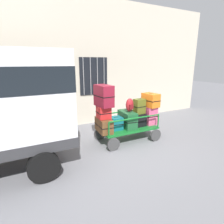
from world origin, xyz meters
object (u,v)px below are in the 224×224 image
Objects in this scene: suitcase_center_bottom at (127,119)px; suitcase_left_middle at (104,112)px; suitcase_left_top at (104,96)px; suitcase_midright_bottom at (139,120)px; luggage_cart at (128,130)px; suitcase_right_middle at (151,100)px; suitcase_left_bottom at (104,125)px; backpack at (130,105)px; suitcase_midleft_bottom at (116,123)px; suitcase_right_bottom at (150,115)px; suitcase_midright_middle at (139,106)px.

suitcase_left_middle is at bearing -178.02° from suitcase_center_bottom.
suitcase_left_top reaches higher than suitcase_midright_bottom.
suitcase_center_bottom reaches higher than luggage_cart.
suitcase_right_middle reaches higher than suitcase_left_middle.
suitcase_center_bottom is (0.87, 0.04, 0.05)m from suitcase_left_bottom.
suitcase_left_middle is 0.98× the size of backpack.
suitcase_center_bottom is (0.44, 0.02, 0.06)m from suitcase_midleft_bottom.
suitcase_right_bottom reaches higher than suitcase_left_bottom.
suitcase_right_middle is at bearing -4.66° from suitcase_center_bottom.
luggage_cart is 3.18× the size of suitcase_right_bottom.
suitcase_midright_middle is 1.14× the size of backpack.
suitcase_left_middle is 0.61m from suitcase_midleft_bottom.
suitcase_right_middle is at bearing -1.12° from suitcase_left_bottom.
suitcase_left_top is 1.94m from suitcase_right_bottom.
suitcase_midright_middle reaches higher than suitcase_left_middle.
suitcase_left_top reaches higher than suitcase_left_bottom.
suitcase_center_bottom reaches higher than suitcase_left_bottom.
suitcase_right_middle is 1.38× the size of backpack.
suitcase_midright_middle is at bearing 175.95° from suitcase_right_middle.
suitcase_left_top is 1.11× the size of suitcase_right_middle.
suitcase_left_top is 1.03m from suitcase_midleft_bottom.
suitcase_center_bottom is at bearing 90.00° from luggage_cart.
suitcase_midleft_bottom is 0.99m from suitcase_midright_middle.
suitcase_midright_middle is at bearing -0.44° from suitcase_left_middle.
suitcase_midright_bottom is 0.68× the size of suitcase_right_bottom.
suitcase_left_bottom is (-0.87, 0.00, 0.31)m from luggage_cart.
luggage_cart is at bearing 179.62° from suitcase_midright_middle.
suitcase_right_middle is (0.87, -0.03, 0.95)m from luggage_cart.
suitcase_center_bottom is at bearing 2.43° from suitcase_left_bottom.
backpack is at bearing 179.06° from suitcase_right_middle.
suitcase_left_bottom is 1.31m from suitcase_midright_bottom.
suitcase_left_top is 1.61m from suitcase_midright_bottom.
suitcase_midleft_bottom is at bearing 176.00° from backpack.
suitcase_center_bottom is (0.87, 0.03, -0.36)m from suitcase_left_middle.
suitcase_left_bottom is 1.20× the size of suitcase_right_bottom.
suitcase_left_top is 1.08× the size of suitcase_right_bottom.
suitcase_left_middle is at bearing 179.53° from luggage_cart.
suitcase_right_bottom reaches higher than luggage_cart.
suitcase_midright_bottom is at bearing -2.37° from suitcase_midleft_bottom.
suitcase_left_middle is 0.86× the size of suitcase_midright_middle.
suitcase_left_middle reaches higher than luggage_cart.
suitcase_center_bottom is at bearing 175.02° from suitcase_right_bottom.
luggage_cart is 0.96m from suitcase_right_bottom.
luggage_cart is 3.97× the size of suitcase_midright_middle.
suitcase_midright_middle reaches higher than suitcase_center_bottom.
suitcase_midright_bottom is at bearing -90.00° from suitcase_midright_middle.
suitcase_left_bottom is 0.92m from suitcase_left_top.
suitcase_left_middle is at bearing -179.18° from suitcase_midleft_bottom.
suitcase_left_bottom is at bearing 179.86° from suitcase_midright_middle.
backpack is at bearing -24.16° from luggage_cart.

